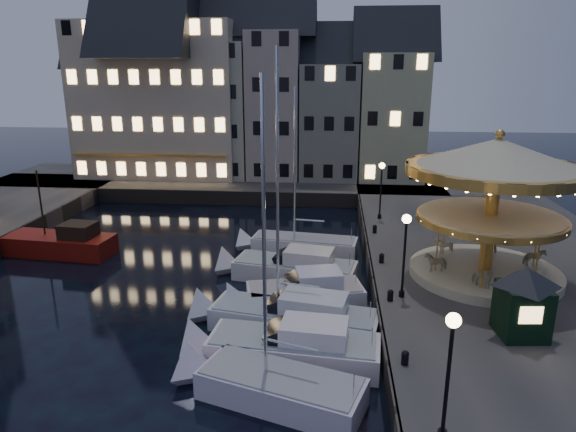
# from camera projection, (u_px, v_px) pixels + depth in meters

# --- Properties ---
(ground) EXTENTS (160.00, 160.00, 0.00)m
(ground) POSITION_uv_depth(u_px,v_px,m) (253.00, 324.00, 25.04)
(ground) COLOR black
(ground) RESTS_ON ground
(quay_east) EXTENTS (16.00, 56.00, 1.30)m
(quay_east) POSITION_uv_depth(u_px,v_px,m) (510.00, 274.00, 29.38)
(quay_east) COLOR #474442
(quay_east) RESTS_ON ground
(quay_north) EXTENTS (44.00, 12.00, 1.30)m
(quay_north) POSITION_uv_depth(u_px,v_px,m) (218.00, 183.00, 52.32)
(quay_north) COLOR #474442
(quay_north) RESTS_ON ground
(quaywall_e) EXTENTS (0.15, 44.00, 1.30)m
(quaywall_e) POSITION_uv_depth(u_px,v_px,m) (370.00, 269.00, 30.07)
(quaywall_e) COLOR #47423A
(quaywall_e) RESTS_ON ground
(quaywall_n) EXTENTS (48.00, 0.15, 1.30)m
(quaywall_n) POSITION_uv_depth(u_px,v_px,m) (225.00, 198.00, 46.41)
(quaywall_n) COLOR #47423A
(quaywall_n) RESTS_ON ground
(streetlamp_a) EXTENTS (0.44, 0.44, 4.17)m
(streetlamp_a) POSITION_uv_depth(u_px,v_px,m) (450.00, 359.00, 14.68)
(streetlamp_a) COLOR black
(streetlamp_a) RESTS_ON quay_east
(streetlamp_b) EXTENTS (0.44, 0.44, 4.17)m
(streetlamp_b) POSITION_uv_depth(u_px,v_px,m) (405.00, 244.00, 24.24)
(streetlamp_b) COLOR black
(streetlamp_b) RESTS_ON quay_east
(streetlamp_c) EXTENTS (0.44, 0.44, 4.17)m
(streetlamp_c) POSITION_uv_depth(u_px,v_px,m) (381.00, 182.00, 37.15)
(streetlamp_c) COLOR black
(streetlamp_c) RESTS_ON quay_east
(bollard_a) EXTENTS (0.30, 0.30, 0.57)m
(bollard_a) POSITION_uv_depth(u_px,v_px,m) (405.00, 357.00, 19.23)
(bollard_a) COLOR black
(bollard_a) RESTS_ON quay_east
(bollard_b) EXTENTS (0.30, 0.30, 0.57)m
(bollard_b) POSITION_uv_depth(u_px,v_px,m) (390.00, 295.00, 24.49)
(bollard_b) COLOR black
(bollard_b) RESTS_ON quay_east
(bollard_c) EXTENTS (0.30, 0.30, 0.57)m
(bollard_c) POSITION_uv_depth(u_px,v_px,m) (382.00, 257.00, 29.27)
(bollard_c) COLOR black
(bollard_c) RESTS_ON quay_east
(bollard_d) EXTENTS (0.30, 0.30, 0.57)m
(bollard_d) POSITION_uv_depth(u_px,v_px,m) (375.00, 228.00, 34.53)
(bollard_d) COLOR black
(bollard_d) RESTS_ON quay_east
(townhouse_na) EXTENTS (5.50, 8.00, 12.80)m
(townhouse_na) POSITION_uv_depth(u_px,v_px,m) (111.00, 110.00, 53.24)
(townhouse_na) COLOR #B19B90
(townhouse_na) RESTS_ON quay_north
(townhouse_nb) EXTENTS (6.16, 8.00, 13.80)m
(townhouse_nb) POSITION_uv_depth(u_px,v_px,m) (162.00, 105.00, 52.63)
(townhouse_nb) COLOR tan
(townhouse_nb) RESTS_ON quay_north
(townhouse_nc) EXTENTS (6.82, 8.00, 14.80)m
(townhouse_nc) POSITION_uv_depth(u_px,v_px,m) (219.00, 101.00, 51.96)
(townhouse_nc) COLOR #AAA98F
(townhouse_nc) RESTS_ON quay_north
(townhouse_nd) EXTENTS (5.50, 8.00, 15.80)m
(townhouse_nd) POSITION_uv_depth(u_px,v_px,m) (276.00, 96.00, 51.32)
(townhouse_nd) COLOR #A8968B
(townhouse_nd) RESTS_ON quay_north
(townhouse_ne) EXTENTS (6.16, 8.00, 12.80)m
(townhouse_ne) POSITION_uv_depth(u_px,v_px,m) (330.00, 111.00, 51.27)
(townhouse_ne) COLOR slate
(townhouse_ne) RESTS_ON quay_north
(townhouse_nf) EXTENTS (6.82, 8.00, 13.80)m
(townhouse_nf) POSITION_uv_depth(u_px,v_px,m) (391.00, 107.00, 50.60)
(townhouse_nf) COLOR tan
(townhouse_nf) RESTS_ON quay_north
(hotel_corner) EXTENTS (17.60, 9.00, 16.80)m
(hotel_corner) POSITION_uv_depth(u_px,v_px,m) (161.00, 90.00, 52.20)
(hotel_corner) COLOR beige
(hotel_corner) RESTS_ON quay_north
(motorboat_a) EXTENTS (7.24, 4.38, 12.07)m
(motorboat_a) POSITION_uv_depth(u_px,v_px,m) (267.00, 386.00, 19.28)
(motorboat_a) COLOR silver
(motorboat_a) RESTS_ON ground
(motorboat_b) EXTENTS (8.31, 3.09, 2.15)m
(motorboat_b) POSITION_uv_depth(u_px,v_px,m) (284.00, 348.00, 21.69)
(motorboat_b) COLOR silver
(motorboat_b) RESTS_ON ground
(motorboat_c) EXTENTS (9.01, 3.87, 11.93)m
(motorboat_c) POSITION_uv_depth(u_px,v_px,m) (286.00, 317.00, 24.32)
(motorboat_c) COLOR silver
(motorboat_c) RESTS_ON ground
(motorboat_d) EXTENTS (7.13, 3.69, 2.15)m
(motorboat_d) POSITION_uv_depth(u_px,v_px,m) (297.00, 295.00, 26.69)
(motorboat_d) COLOR silver
(motorboat_d) RESTS_ON ground
(motorboat_e) EXTENTS (8.25, 3.74, 2.15)m
(motorboat_e) POSITION_uv_depth(u_px,v_px,m) (288.00, 268.00, 30.24)
(motorboat_e) COLOR silver
(motorboat_e) RESTS_ON ground
(motorboat_f) EXTENTS (8.05, 3.04, 10.63)m
(motorboat_f) POSITION_uv_depth(u_px,v_px,m) (296.00, 245.00, 34.50)
(motorboat_f) COLOR white
(motorboat_f) RESTS_ON ground
(red_fishing_boat) EXTENTS (7.41, 3.20, 5.86)m
(red_fishing_boat) POSITION_uv_depth(u_px,v_px,m) (62.00, 244.00, 34.18)
(red_fishing_boat) COLOR maroon
(red_fishing_boat) RESTS_ON ground
(carousel) EXTENTS (8.93, 8.93, 7.82)m
(carousel) POSITION_uv_depth(u_px,v_px,m) (495.00, 182.00, 25.94)
(carousel) COLOR #BEB48D
(carousel) RESTS_ON quay_east
(ticket_kiosk) EXTENTS (2.93, 2.93, 3.43)m
(ticket_kiosk) POSITION_uv_depth(u_px,v_px,m) (525.00, 290.00, 20.88)
(ticket_kiosk) COLOR black
(ticket_kiosk) RESTS_ON quay_east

